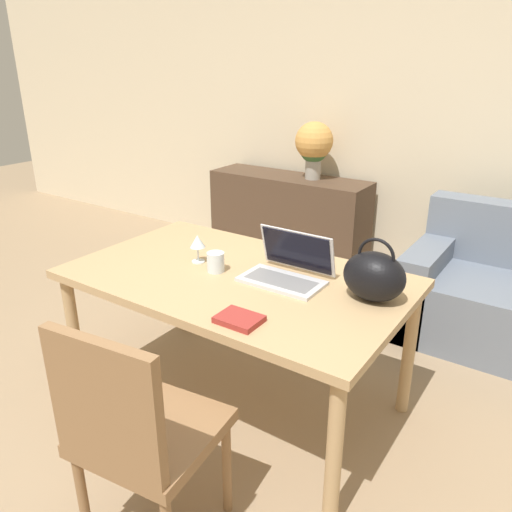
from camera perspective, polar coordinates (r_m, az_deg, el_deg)
The scene contains 11 objects.
ground_plane at distance 2.30m, azimuth -9.05°, elevation -25.29°, with size 14.00×14.00×0.00m, color #997F60.
wall_back at distance 3.99m, azimuth 18.19°, elevation 16.04°, with size 10.00×0.06×2.70m.
dining_table at distance 2.38m, azimuth -2.23°, elevation -3.71°, with size 1.58×0.95×0.72m.
chair at distance 1.80m, azimuth -13.48°, elevation -18.69°, with size 0.49×0.49×0.93m.
sideboard at distance 4.27m, azimuth 3.69°, elevation 4.09°, with size 1.36×0.40×0.77m.
laptop at distance 2.30m, azimuth 3.78°, elevation -1.20°, with size 0.38×0.27×0.22m.
drinking_glass at distance 2.38m, azimuth -4.63°, elevation -0.69°, with size 0.08×0.08×0.09m.
wine_glass at distance 2.48m, azimuth -6.70°, elevation 1.52°, with size 0.08×0.08×0.14m.
handbag at distance 2.13m, azimuth 13.36°, elevation -2.22°, with size 0.26×0.20×0.27m.
flower_vase at distance 4.05m, azimuth 6.64°, elevation 12.50°, with size 0.30×0.30×0.45m.
book at distance 1.94m, azimuth -1.93°, elevation -7.23°, with size 0.17×0.13×0.02m.
Camera 1 is at (1.14, -1.09, 1.67)m, focal length 35.00 mm.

